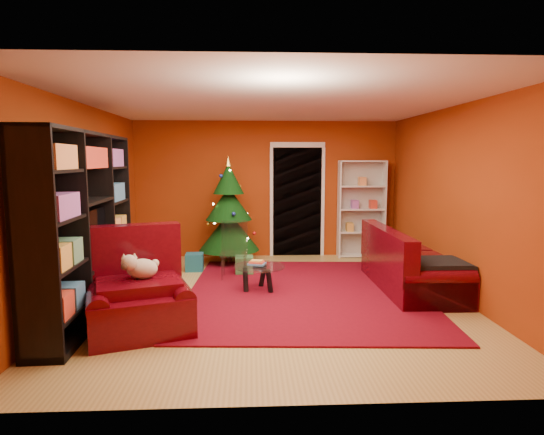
{
  "coord_description": "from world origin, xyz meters",
  "views": [
    {
      "loc": [
        -0.31,
        -6.0,
        1.86
      ],
      "look_at": [
        0.0,
        0.4,
        1.05
      ],
      "focal_mm": 30.0,
      "sensor_mm": 36.0,
      "label": 1
    }
  ],
  "objects_px": {
    "dog": "(142,269)",
    "acrylic_chair": "(234,254)",
    "media_unit": "(85,225)",
    "christmas_tree": "(229,212)",
    "rug": "(305,292)",
    "coffee_table": "(259,278)",
    "gift_box_teal": "(194,262)",
    "gift_box_red": "(226,252)",
    "white_bookshelf": "(361,209)",
    "armchair": "(139,290)",
    "gift_box_green": "(244,265)",
    "sofa": "(412,258)"
  },
  "relations": [
    {
      "from": "dog",
      "to": "acrylic_chair",
      "type": "xyz_separation_m",
      "value": [
        0.93,
        2.04,
        -0.26
      ]
    },
    {
      "from": "media_unit",
      "to": "christmas_tree",
      "type": "distance_m",
      "value": 3.13
    },
    {
      "from": "rug",
      "to": "coffee_table",
      "type": "bearing_deg",
      "value": 169.59
    },
    {
      "from": "gift_box_teal",
      "to": "christmas_tree",
      "type": "bearing_deg",
      "value": 44.66
    },
    {
      "from": "rug",
      "to": "dog",
      "type": "height_order",
      "value": "dog"
    },
    {
      "from": "gift_box_red",
      "to": "white_bookshelf",
      "type": "relative_size",
      "value": 0.11
    },
    {
      "from": "rug",
      "to": "white_bookshelf",
      "type": "height_order",
      "value": "white_bookshelf"
    },
    {
      "from": "armchair",
      "to": "dog",
      "type": "height_order",
      "value": "armchair"
    },
    {
      "from": "rug",
      "to": "gift_box_red",
      "type": "xyz_separation_m",
      "value": [
        -1.24,
        2.4,
        0.09
      ]
    },
    {
      "from": "rug",
      "to": "acrylic_chair",
      "type": "distance_m",
      "value": 1.36
    },
    {
      "from": "gift_box_green",
      "to": "acrylic_chair",
      "type": "bearing_deg",
      "value": -114.81
    },
    {
      "from": "acrylic_chair",
      "to": "christmas_tree",
      "type": "bearing_deg",
      "value": 97.99
    },
    {
      "from": "media_unit",
      "to": "gift_box_green",
      "type": "bearing_deg",
      "value": 43.2
    },
    {
      "from": "dog",
      "to": "rug",
      "type": "bearing_deg",
      "value": 13.6
    },
    {
      "from": "dog",
      "to": "gift_box_green",
      "type": "bearing_deg",
      "value": 46.53
    },
    {
      "from": "gift_box_teal",
      "to": "sofa",
      "type": "xyz_separation_m",
      "value": [
        3.28,
        -1.27,
        0.31
      ]
    },
    {
      "from": "gift_box_red",
      "to": "acrylic_chair",
      "type": "xyz_separation_m",
      "value": [
        0.22,
        -1.6,
        0.31
      ]
    },
    {
      "from": "gift_box_teal",
      "to": "gift_box_green",
      "type": "xyz_separation_m",
      "value": [
        0.85,
        -0.27,
        -0.0
      ]
    },
    {
      "from": "dog",
      "to": "gift_box_red",
      "type": "bearing_deg",
      "value": 59.99
    },
    {
      "from": "rug",
      "to": "armchair",
      "type": "bearing_deg",
      "value": -146.6
    },
    {
      "from": "coffee_table",
      "to": "gift_box_green",
      "type": "bearing_deg",
      "value": 102.67
    },
    {
      "from": "dog",
      "to": "sofa",
      "type": "xyz_separation_m",
      "value": [
        3.52,
        1.38,
        -0.22
      ]
    },
    {
      "from": "christmas_tree",
      "to": "gift_box_red",
      "type": "bearing_deg",
      "value": 101.55
    },
    {
      "from": "rug",
      "to": "gift_box_red",
      "type": "distance_m",
      "value": 2.7
    },
    {
      "from": "dog",
      "to": "gift_box_teal",
      "type": "bearing_deg",
      "value": 65.9
    },
    {
      "from": "gift_box_red",
      "to": "acrylic_chair",
      "type": "bearing_deg",
      "value": -82.31
    },
    {
      "from": "gift_box_teal",
      "to": "gift_box_red",
      "type": "xyz_separation_m",
      "value": [
        0.47,
        1.0,
        -0.04
      ]
    },
    {
      "from": "sofa",
      "to": "coffee_table",
      "type": "relative_size",
      "value": 2.9
    },
    {
      "from": "coffee_table",
      "to": "gift_box_teal",
      "type": "bearing_deg",
      "value": 129.89
    },
    {
      "from": "gift_box_teal",
      "to": "sofa",
      "type": "bearing_deg",
      "value": -21.17
    },
    {
      "from": "gift_box_teal",
      "to": "gift_box_green",
      "type": "distance_m",
      "value": 0.89
    },
    {
      "from": "rug",
      "to": "dog",
      "type": "relative_size",
      "value": 9.48
    },
    {
      "from": "armchair",
      "to": "coffee_table",
      "type": "distance_m",
      "value": 1.98
    },
    {
      "from": "gift_box_teal",
      "to": "white_bookshelf",
      "type": "relative_size",
      "value": 0.15
    },
    {
      "from": "gift_box_red",
      "to": "white_bookshelf",
      "type": "bearing_deg",
      "value": -0.44
    },
    {
      "from": "media_unit",
      "to": "armchair",
      "type": "xyz_separation_m",
      "value": [
        0.74,
        -0.57,
        -0.64
      ]
    },
    {
      "from": "dog",
      "to": "acrylic_chair",
      "type": "height_order",
      "value": "dog"
    },
    {
      "from": "sofa",
      "to": "acrylic_chair",
      "type": "height_order",
      "value": "sofa"
    },
    {
      "from": "sofa",
      "to": "acrylic_chair",
      "type": "distance_m",
      "value": 2.67
    },
    {
      "from": "christmas_tree",
      "to": "sofa",
      "type": "xyz_separation_m",
      "value": [
        2.71,
        -1.83,
        -0.49
      ]
    },
    {
      "from": "gift_box_red",
      "to": "coffee_table",
      "type": "height_order",
      "value": "coffee_table"
    },
    {
      "from": "dog",
      "to": "coffee_table",
      "type": "height_order",
      "value": "dog"
    },
    {
      "from": "christmas_tree",
      "to": "media_unit",
      "type": "bearing_deg",
      "value": -120.35
    },
    {
      "from": "dog",
      "to": "acrylic_chair",
      "type": "relative_size",
      "value": 0.49
    },
    {
      "from": "white_bookshelf",
      "to": "dog",
      "type": "bearing_deg",
      "value": -131.21
    },
    {
      "from": "media_unit",
      "to": "dog",
      "type": "height_order",
      "value": "media_unit"
    },
    {
      "from": "gift_box_teal",
      "to": "gift_box_red",
      "type": "bearing_deg",
      "value": 64.56
    },
    {
      "from": "gift_box_teal",
      "to": "coffee_table",
      "type": "xyz_separation_m",
      "value": [
        1.07,
        -1.28,
        0.05
      ]
    },
    {
      "from": "gift_box_green",
      "to": "armchair",
      "type": "bearing_deg",
      "value": -114.6
    },
    {
      "from": "gift_box_green",
      "to": "dog",
      "type": "distance_m",
      "value": 2.66
    }
  ]
}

